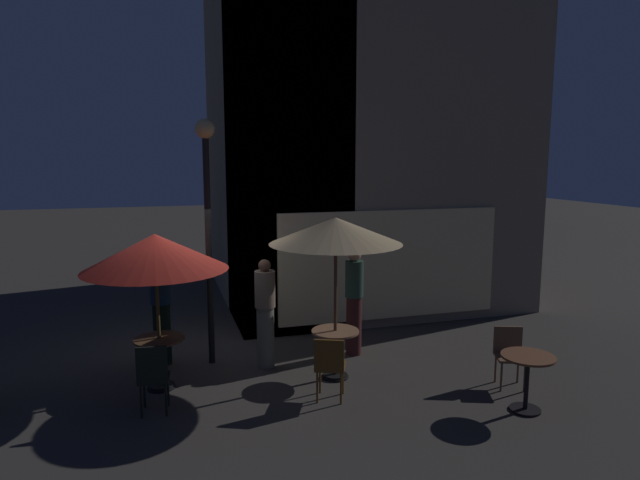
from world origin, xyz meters
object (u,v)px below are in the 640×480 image
cafe_table_0 (335,344)px  cafe_chair_1 (153,373)px  cafe_table_1 (160,352)px  cafe_table_2 (527,372)px  patron_standing_1 (161,310)px  patron_standing_0 (354,300)px  patron_standing_2 (265,313)px  cafe_chair_0 (330,363)px  cafe_chair_2 (509,351)px  street_lamp_near_corner (207,198)px  patio_umbrella_1 (155,253)px  patio_umbrella_0 (336,232)px

cafe_table_0 → cafe_chair_1: cafe_chair_1 is taller
cafe_table_1 → cafe_table_2: (4.58, -2.09, -0.01)m
patron_standing_1 → cafe_table_0: bearing=-91.0°
cafe_table_1 → patron_standing_0: (3.14, 0.53, 0.39)m
patron_standing_0 → patron_standing_2: size_ratio=1.05×
cafe_table_2 → cafe_chair_1: (-4.67, 1.26, 0.03)m
cafe_chair_0 → cafe_chair_2: size_ratio=1.06×
cafe_chair_2 → patron_standing_1: (-4.82, 2.29, 0.37)m
cafe_table_1 → street_lamp_near_corner: bearing=45.4°
cafe_table_0 → patron_standing_1: 2.84m
street_lamp_near_corner → cafe_chair_2: street_lamp_near_corner is taller
street_lamp_near_corner → cafe_chair_1: size_ratio=4.11×
cafe_table_1 → patron_standing_2: (1.61, 0.40, 0.33)m
cafe_table_2 → cafe_chair_2: cafe_chair_2 is taller
cafe_table_1 → cafe_table_2: cafe_table_2 is taller
street_lamp_near_corner → patron_standing_1: (-0.76, 0.17, -1.77)m
patio_umbrella_1 → patron_standing_2: size_ratio=1.30×
patron_standing_0 → patron_standing_1: patron_standing_0 is taller
patio_umbrella_1 → patron_standing_1: patio_umbrella_1 is taller
cafe_table_1 → cafe_chair_0: (2.20, -1.09, 0.00)m
patio_umbrella_0 → cafe_chair_0: bearing=-113.3°
cafe_chair_1 → patron_standing_2: 2.12m
patron_standing_2 → patio_umbrella_0: bearing=43.7°
patio_umbrella_0 → patron_standing_2: bearing=140.9°
patio_umbrella_0 → patron_standing_2: 1.79m
street_lamp_near_corner → cafe_table_0: size_ratio=5.25×
cafe_table_1 → cafe_table_2: 5.03m
cafe_table_0 → patron_standing_0: bearing=54.9°
cafe_table_0 → patio_umbrella_1: 2.93m
cafe_table_0 → cafe_chair_2: cafe_chair_2 is taller
patio_umbrella_0 → patron_standing_1: (-2.48, 1.33, -1.34)m
cafe_table_1 → patron_standing_1: 1.04m
cafe_table_0 → patron_standing_2: bearing=140.9°
patron_standing_1 → cafe_table_2: bearing=-96.9°
cafe_table_0 → cafe_table_2: size_ratio=0.98×
patron_standing_0 → patron_standing_1: bearing=-122.9°
patio_umbrella_0 → patron_standing_2: size_ratio=1.41×
cafe_table_0 → cafe_chair_0: bearing=-113.3°
street_lamp_near_corner → patron_standing_1: 1.93m
street_lamp_near_corner → cafe_table_0: 2.97m
cafe_chair_2 → cafe_chair_0: bearing=-74.4°
patron_standing_0 → cafe_chair_0: bearing=-54.5°
cafe_table_0 → patio_umbrella_1: patio_umbrella_1 is taller
street_lamp_near_corner → cafe_chair_2: (4.07, -2.11, -2.15)m
street_lamp_near_corner → patio_umbrella_1: (-0.80, -0.81, -0.68)m
cafe_table_1 → patron_standing_0: bearing=9.5°
patio_umbrella_1 → patron_standing_2: patio_umbrella_1 is taller
patio_umbrella_1 → patron_standing_0: bearing=9.5°
patio_umbrella_0 → patron_standing_2: (-0.91, 0.74, -1.35)m
cafe_table_2 → patron_standing_1: bearing=145.8°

